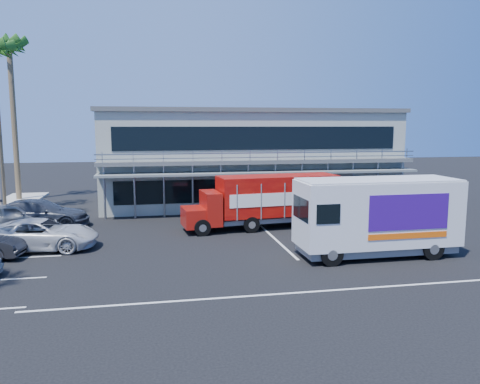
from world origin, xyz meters
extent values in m
plane|color=black|center=(0.00, 0.00, 0.00)|extent=(120.00, 120.00, 0.00)
cube|color=#9BA194|center=(3.00, 15.00, 3.50)|extent=(22.00, 10.00, 7.00)
cube|color=#515454|center=(3.00, 15.00, 7.15)|extent=(22.40, 10.40, 0.30)
cube|color=#515454|center=(3.00, 9.40, 3.60)|extent=(22.00, 1.20, 0.25)
cube|color=gray|center=(3.00, 8.85, 4.10)|extent=(22.00, 0.08, 0.90)
cube|color=slate|center=(3.00, 9.10, 2.90)|extent=(22.00, 1.80, 0.15)
cube|color=black|center=(3.00, 9.98, 1.60)|extent=(20.00, 0.06, 1.60)
cube|color=black|center=(3.00, 9.98, 5.20)|extent=(20.00, 0.06, 1.60)
cylinder|color=brown|center=(-15.10, 18.50, 6.00)|extent=(0.44, 0.44, 12.00)
sphere|color=#175117|center=(-15.10, 18.50, 12.20)|extent=(1.10, 1.10, 1.10)
cube|color=maroon|center=(-2.14, 4.48, 0.89)|extent=(1.45, 2.13, 1.07)
cube|color=maroon|center=(-1.17, 4.58, 1.38)|extent=(1.12, 2.31, 1.88)
cube|color=black|center=(-1.17, 4.58, 1.92)|extent=(0.24, 1.89, 0.63)
cube|color=#B7160B|center=(2.92, 5.00, 1.96)|extent=(7.33, 2.95, 2.32)
cube|color=slate|center=(2.92, 5.00, 0.58)|extent=(7.30, 2.62, 0.27)
cube|color=white|center=(3.03, 3.88, 1.88)|extent=(6.54, 0.70, 0.76)
cube|color=white|center=(2.80, 6.12, 1.88)|extent=(6.54, 0.70, 0.76)
cylinder|color=black|center=(-1.78, 3.53, 0.46)|extent=(0.95, 0.37, 0.93)
cylinder|color=black|center=(-1.98, 5.48, 0.46)|extent=(0.95, 0.37, 0.93)
cylinder|color=black|center=(1.07, 3.82, 0.46)|extent=(0.95, 0.37, 0.93)
cylinder|color=black|center=(0.87, 5.78, 0.46)|extent=(0.95, 0.37, 0.93)
cylinder|color=black|center=(5.33, 4.26, 0.46)|extent=(0.95, 0.37, 0.93)
cylinder|color=black|center=(5.13, 6.21, 0.46)|extent=(0.95, 0.37, 0.93)
cube|color=silver|center=(5.80, -1.95, 2.08)|extent=(7.48, 2.62, 2.98)
cube|color=slate|center=(5.80, -1.95, 0.43)|extent=(7.18, 2.36, 0.37)
cube|color=black|center=(2.09, -1.98, 2.40)|extent=(0.08, 2.10, 1.01)
cube|color=silver|center=(5.80, -1.95, 3.60)|extent=(7.33, 2.57, 0.09)
cube|color=#360D7C|center=(6.66, -3.23, 2.29)|extent=(3.83, 0.06, 1.60)
cube|color=#360D7C|center=(6.64, -0.65, 2.29)|extent=(3.83, 0.06, 1.60)
cube|color=#F2590C|center=(6.66, -3.24, 1.22)|extent=(3.83, 0.05, 0.27)
cylinder|color=black|center=(3.15, -3.10, 0.51)|extent=(1.02, 0.29, 1.02)
cylinder|color=black|center=(3.13, -0.84, 0.51)|extent=(1.02, 0.29, 1.02)
cylinder|color=black|center=(8.04, -3.06, 0.51)|extent=(1.02, 0.29, 1.02)
cylinder|color=black|center=(8.02, -0.80, 0.51)|extent=(1.02, 0.29, 1.02)
imported|color=silver|center=(-9.90, 2.22, 0.75)|extent=(5.67, 3.09, 1.51)
imported|color=#2D313C|center=(-11.14, 7.60, 0.83)|extent=(5.95, 2.87, 1.67)
imported|color=gray|center=(-12.50, 7.20, 0.79)|extent=(4.86, 2.50, 1.58)
camera|label=1|loc=(-4.47, -21.74, 6.09)|focal=35.00mm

